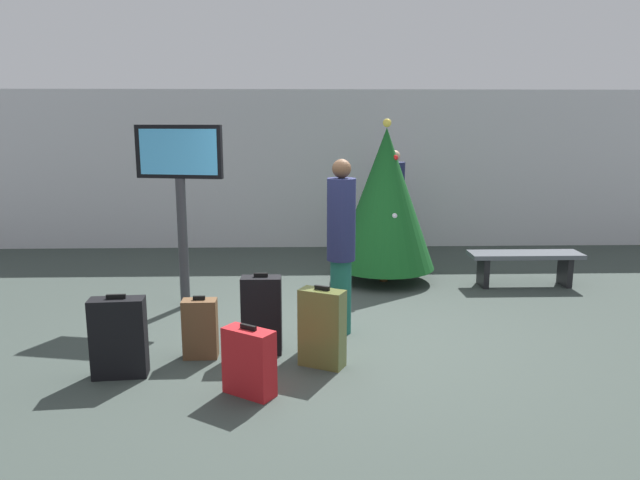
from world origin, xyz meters
TOP-DOWN VIEW (x-y plane):
  - ground_plane at (0.00, 0.00)m, footprint 16.00×16.00m
  - back_wall at (0.00, 4.87)m, footprint 16.00×0.20m
  - holiday_tree at (0.86, 2.35)m, footprint 1.44×1.44m
  - flight_info_kiosk at (-1.80, 1.21)m, footprint 1.07×0.29m
  - waiting_bench at (2.81, 2.03)m, footprint 1.56×0.44m
  - traveller_0 at (0.09, 0.20)m, footprint 0.41×0.41m
  - traveller_1 at (1.18, 3.72)m, footprint 0.51×0.51m
  - suitcase_0 at (-1.34, -0.46)m, footprint 0.34×0.19m
  - suitcase_1 at (-0.74, -0.36)m, footprint 0.40×0.21m
  - suitcase_2 at (-2.00, -0.89)m, footprint 0.50×0.25m
  - suitcase_3 at (-0.15, -0.70)m, footprint 0.47×0.37m
  - suitcase_4 at (-0.78, -1.30)m, footprint 0.48×0.41m

SIDE VIEW (x-z plane):
  - ground_plane at x=0.00m, z-range 0.00..0.00m
  - suitcase_4 at x=-0.78m, z-range -0.02..0.60m
  - suitcase_0 at x=-1.34m, z-range -0.02..0.61m
  - waiting_bench at x=2.81m, z-range 0.12..0.60m
  - suitcase_2 at x=-2.00m, z-range -0.02..0.76m
  - suitcase_3 at x=-0.15m, z-range -0.02..0.77m
  - suitcase_1 at x=-0.74m, z-range -0.02..0.81m
  - traveller_1 at x=1.18m, z-range 0.05..1.88m
  - traveller_0 at x=0.09m, z-range 0.07..1.98m
  - holiday_tree at x=0.86m, z-range 0.05..2.37m
  - back_wall at x=0.00m, z-range 0.00..2.84m
  - flight_info_kiosk at x=-1.80m, z-range 0.50..2.75m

